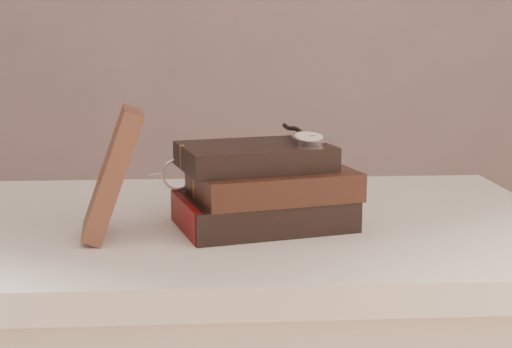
{
  "coord_description": "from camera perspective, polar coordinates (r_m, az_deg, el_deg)",
  "views": [
    {
      "loc": [
        -0.02,
        -0.72,
        1.03
      ],
      "look_at": [
        0.05,
        0.31,
        0.82
      ],
      "focal_mm": 52.31,
      "sensor_mm": 36.0,
      "label": 1
    }
  ],
  "objects": [
    {
      "name": "table",
      "position": [
        1.13,
        -2.69,
        -7.96
      ],
      "size": [
        1.0,
        0.6,
        0.75
      ],
      "color": "silver",
      "rests_on": "ground"
    },
    {
      "name": "eyeglasses",
      "position": [
        1.1,
        -4.84,
        0.05
      ],
      "size": [
        0.12,
        0.13,
        0.05
      ],
      "color": "silver",
      "rests_on": "book_stack"
    },
    {
      "name": "journal",
      "position": [
        1.01,
        -10.93,
        0.09
      ],
      "size": [
        0.1,
        0.12,
        0.17
      ],
      "primitive_type": "cube",
      "rotation": [
        0.0,
        0.35,
        0.13
      ],
      "color": "#422419",
      "rests_on": "table"
    },
    {
      "name": "book_stack",
      "position": [
        1.05,
        0.62,
        -1.1
      ],
      "size": [
        0.27,
        0.21,
        0.12
      ],
      "color": "black",
      "rests_on": "table"
    },
    {
      "name": "pocket_watch",
      "position": [
        1.05,
        3.94,
        2.78
      ],
      "size": [
        0.06,
        0.15,
        0.02
      ],
      "color": "silver",
      "rests_on": "book_stack"
    }
  ]
}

